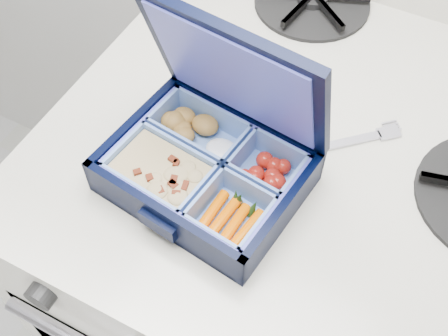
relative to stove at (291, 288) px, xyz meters
The scene contains 3 objects.
stove is the anchor object (origin of this frame).
bento_box 0.54m from the stove, 123.75° to the right, with size 0.21×0.17×0.05m, color black, non-canonical shape.
fork 0.50m from the stove, 66.06° to the right, with size 0.02×0.16×0.01m, color #ACA9BA, non-canonical shape.
Camera 1 is at (0.75, 1.20, 1.52)m, focal length 45.00 mm.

